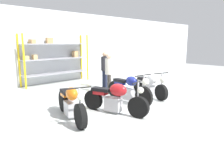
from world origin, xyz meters
TOP-DOWN VIEW (x-y plane):
  - ground_plane at (0.00, 0.00)m, footprint 30.00×30.00m
  - back_wall at (0.00, 5.46)m, footprint 30.00×0.08m
  - shelving_rack at (0.72, 5.10)m, footprint 3.56×0.63m
  - motorcycle_orange at (-1.76, 0.20)m, footprint 0.89×2.10m
  - motorcycle_red at (-0.58, -0.29)m, footprint 0.79×2.10m
  - motorcycle_blue at (0.58, 0.16)m, footprint 0.74×2.06m
  - motorcycle_white at (1.79, 0.17)m, footprint 0.82×1.91m
  - person_browsing at (1.67, 2.57)m, footprint 0.37×0.37m
  - person_near_rack at (1.03, 1.61)m, footprint 0.45×0.45m

SIDE VIEW (x-z plane):
  - ground_plane at x=0.00m, z-range 0.00..0.00m
  - motorcycle_orange at x=-1.76m, z-range -0.07..0.95m
  - motorcycle_white at x=1.79m, z-range -0.06..0.94m
  - motorcycle_red at x=-0.58m, z-range -0.06..0.95m
  - motorcycle_blue at x=0.58m, z-range -0.04..1.01m
  - person_near_rack at x=1.03m, z-range 0.14..1.77m
  - person_browsing at x=1.67m, z-range 0.14..1.77m
  - shelving_rack at x=0.72m, z-range 0.10..2.52m
  - back_wall at x=0.00m, z-range 0.00..3.60m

